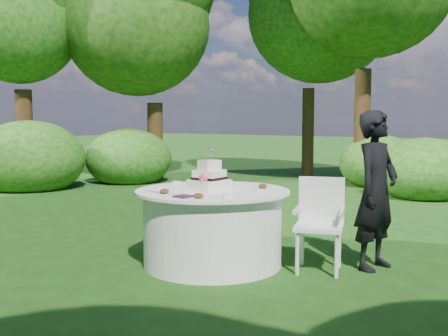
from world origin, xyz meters
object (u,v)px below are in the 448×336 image
(napkins, at_px, (183,196))
(guest, at_px, (376,190))
(chair, at_px, (320,217))
(table, at_px, (213,227))
(cake, at_px, (209,179))

(napkins, distance_m, guest, 1.91)
(chair, bearing_deg, table, -149.98)
(napkins, height_order, chair, chair)
(cake, bearing_deg, napkins, -74.62)
(napkins, height_order, cake, cake)
(guest, height_order, table, guest)
(cake, bearing_deg, guest, 34.48)
(guest, distance_m, cake, 1.66)
(guest, relative_size, chair, 1.73)
(napkins, distance_m, chair, 1.39)
(napkins, xyz_separation_m, cake, (-0.15, 0.54, 0.10))
(table, height_order, chair, chair)
(table, relative_size, chair, 1.72)
(napkins, xyz_separation_m, guest, (1.22, 1.48, 0.01))
(guest, bearing_deg, table, 129.02)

